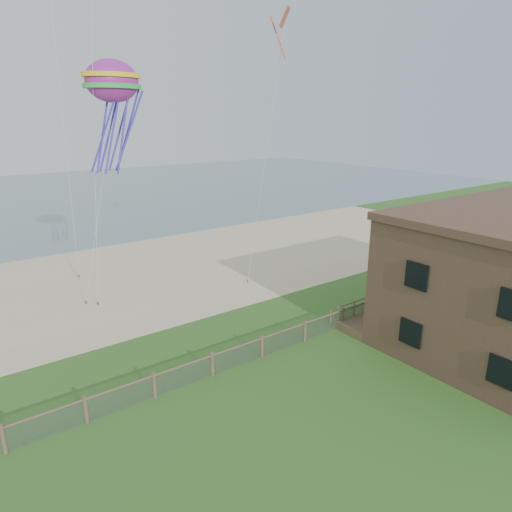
# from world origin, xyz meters

# --- Properties ---
(ground) EXTENTS (160.00, 160.00, 0.00)m
(ground) POSITION_xyz_m (0.00, 0.00, 0.00)
(ground) COLOR #366221
(ground) RESTS_ON ground
(sand_beach) EXTENTS (72.00, 20.00, 0.02)m
(sand_beach) POSITION_xyz_m (0.00, 22.00, 0.00)
(sand_beach) COLOR #C4AF8E
(sand_beach) RESTS_ON ground
(ocean) EXTENTS (160.00, 68.00, 0.02)m
(ocean) POSITION_xyz_m (0.00, 66.00, 0.00)
(ocean) COLOR slate
(ocean) RESTS_ON ground
(chainlink_fence) EXTENTS (36.20, 0.20, 1.25)m
(chainlink_fence) POSITION_xyz_m (0.00, 6.00, 0.55)
(chainlink_fence) COLOR brown
(chainlink_fence) RESTS_ON ground
(motel_deck) EXTENTS (15.00, 2.00, 0.50)m
(motel_deck) POSITION_xyz_m (13.00, 5.00, 0.25)
(motel_deck) COLOR brown
(motel_deck) RESTS_ON ground
(picnic_table) EXTENTS (1.89, 1.53, 0.73)m
(picnic_table) POSITION_xyz_m (7.01, 3.55, 0.36)
(picnic_table) COLOR brown
(picnic_table) RESTS_ON ground
(octopus_kite) EXTENTS (3.80, 3.14, 6.75)m
(octopus_kite) POSITION_xyz_m (-3.22, 15.69, 12.23)
(octopus_kite) COLOR #FF284F
(kite_red) EXTENTS (1.94, 1.98, 2.41)m
(kite_red) POSITION_xyz_m (5.84, 11.63, 16.98)
(kite_red) COLOR #C54C22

